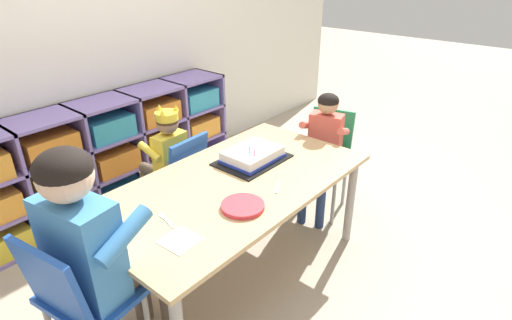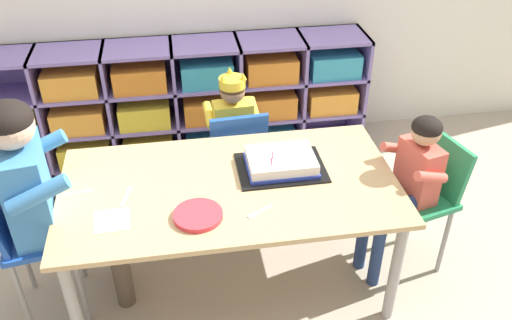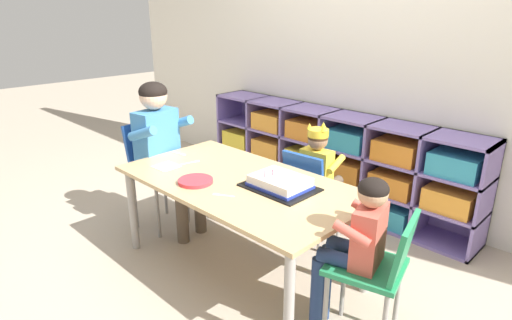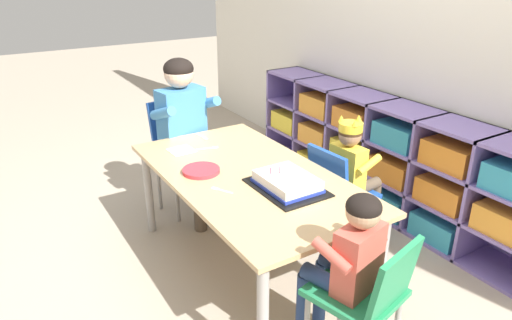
{
  "view_description": "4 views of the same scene",
  "coord_description": "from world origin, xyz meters",
  "px_view_note": "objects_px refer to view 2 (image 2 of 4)",
  "views": [
    {
      "loc": [
        -1.34,
        -1.28,
        1.64
      ],
      "look_at": [
        0.11,
        -0.06,
        0.7
      ],
      "focal_mm": 29.0,
      "sensor_mm": 36.0,
      "label": 1
    },
    {
      "loc": [
        -0.19,
        -1.9,
        2.02
      ],
      "look_at": [
        0.11,
        -0.04,
        0.73
      ],
      "focal_mm": 38.07,
      "sensor_mm": 36.0,
      "label": 2
    },
    {
      "loc": [
        1.7,
        -1.59,
        1.55
      ],
      "look_at": [
        0.16,
        -0.02,
        0.77
      ],
      "focal_mm": 30.02,
      "sensor_mm": 36.0,
      "label": 3
    },
    {
      "loc": [
        1.95,
        -1.16,
        1.65
      ],
      "look_at": [
        0.13,
        -0.03,
        0.73
      ],
      "focal_mm": 32.84,
      "sensor_mm": 36.0,
      "label": 4
    }
  ],
  "objects_px": {
    "adult_helper_seated": "(44,188)",
    "classroom_chair_guest_side": "(422,193)",
    "fork_scattered_mid_table": "(126,195)",
    "classroom_chair_blue": "(236,151)",
    "child_with_crown": "(232,121)",
    "guest_at_table_side": "(408,178)",
    "classroom_chair_adult_side": "(25,229)",
    "paper_plate_stack": "(198,215)",
    "activity_table": "(230,195)",
    "birthday_cake_on_tray": "(281,163)",
    "fork_beside_plate_stack": "(258,212)",
    "fork_near_cake_tray": "(79,193)"
  },
  "relations": [
    {
      "from": "adult_helper_seated",
      "to": "classroom_chair_guest_side",
      "type": "relative_size",
      "value": 1.54
    },
    {
      "from": "fork_scattered_mid_table",
      "to": "classroom_chair_blue",
      "type": "bearing_deg",
      "value": 150.6
    },
    {
      "from": "fork_scattered_mid_table",
      "to": "child_with_crown",
      "type": "bearing_deg",
      "value": 156.04
    },
    {
      "from": "child_with_crown",
      "to": "fork_scattered_mid_table",
      "type": "xyz_separation_m",
      "value": [
        -0.54,
        -0.68,
        0.08
      ]
    },
    {
      "from": "classroom_chair_blue",
      "to": "child_with_crown",
      "type": "bearing_deg",
      "value": -90.35
    },
    {
      "from": "classroom_chair_blue",
      "to": "guest_at_table_side",
      "type": "distance_m",
      "value": 0.94
    },
    {
      "from": "classroom_chair_adult_side",
      "to": "paper_plate_stack",
      "type": "distance_m",
      "value": 0.76
    },
    {
      "from": "activity_table",
      "to": "guest_at_table_side",
      "type": "relative_size",
      "value": 1.72
    },
    {
      "from": "classroom_chair_guest_side",
      "to": "adult_helper_seated",
      "type": "bearing_deg",
      "value": -104.19
    },
    {
      "from": "activity_table",
      "to": "child_with_crown",
      "type": "height_order",
      "value": "child_with_crown"
    },
    {
      "from": "classroom_chair_adult_side",
      "to": "birthday_cake_on_tray",
      "type": "height_order",
      "value": "classroom_chair_adult_side"
    },
    {
      "from": "classroom_chair_guest_side",
      "to": "fork_scattered_mid_table",
      "type": "xyz_separation_m",
      "value": [
        -1.37,
        -0.01,
        0.16
      ]
    },
    {
      "from": "classroom_chair_blue",
      "to": "classroom_chair_guest_side",
      "type": "xyz_separation_m",
      "value": [
        0.82,
        -0.56,
        0.04
      ]
    },
    {
      "from": "guest_at_table_side",
      "to": "birthday_cake_on_tray",
      "type": "height_order",
      "value": "guest_at_table_side"
    },
    {
      "from": "guest_at_table_side",
      "to": "activity_table",
      "type": "bearing_deg",
      "value": -106.5
    },
    {
      "from": "guest_at_table_side",
      "to": "classroom_chair_adult_side",
      "type": "bearing_deg",
      "value": -104.44
    },
    {
      "from": "activity_table",
      "to": "birthday_cake_on_tray",
      "type": "bearing_deg",
      "value": 18.15
    },
    {
      "from": "classroom_chair_blue",
      "to": "fork_scattered_mid_table",
      "type": "bearing_deg",
      "value": 42.39
    },
    {
      "from": "activity_table",
      "to": "classroom_chair_blue",
      "type": "xyz_separation_m",
      "value": [
        0.1,
        0.56,
        -0.14
      ]
    },
    {
      "from": "adult_helper_seated",
      "to": "fork_beside_plate_stack",
      "type": "relative_size",
      "value": 9.4
    },
    {
      "from": "classroom_chair_blue",
      "to": "activity_table",
      "type": "bearing_deg",
      "value": 76.01
    },
    {
      "from": "child_with_crown",
      "to": "fork_near_cake_tray",
      "type": "bearing_deg",
      "value": 36.68
    },
    {
      "from": "activity_table",
      "to": "fork_near_cake_tray",
      "type": "relative_size",
      "value": 11.72
    },
    {
      "from": "paper_plate_stack",
      "to": "activity_table",
      "type": "bearing_deg",
      "value": 52.87
    },
    {
      "from": "adult_helper_seated",
      "to": "birthday_cake_on_tray",
      "type": "height_order",
      "value": "adult_helper_seated"
    },
    {
      "from": "child_with_crown",
      "to": "fork_beside_plate_stack",
      "type": "distance_m",
      "value": 0.89
    },
    {
      "from": "classroom_chair_adult_side",
      "to": "paper_plate_stack",
      "type": "xyz_separation_m",
      "value": [
        0.73,
        -0.18,
        0.12
      ]
    },
    {
      "from": "classroom_chair_guest_side",
      "to": "fork_near_cake_tray",
      "type": "distance_m",
      "value": 1.57
    },
    {
      "from": "child_with_crown",
      "to": "paper_plate_stack",
      "type": "xyz_separation_m",
      "value": [
        -0.25,
        -0.87,
        0.08
      ]
    },
    {
      "from": "classroom_chair_guest_side",
      "to": "birthday_cake_on_tray",
      "type": "height_order",
      "value": "same"
    },
    {
      "from": "classroom_chair_blue",
      "to": "birthday_cake_on_tray",
      "type": "height_order",
      "value": "birthday_cake_on_tray"
    },
    {
      "from": "classroom_chair_guest_side",
      "to": "activity_table",
      "type": "bearing_deg",
      "value": -104.64
    },
    {
      "from": "adult_helper_seated",
      "to": "fork_scattered_mid_table",
      "type": "relative_size",
      "value": 8.2
    },
    {
      "from": "activity_table",
      "to": "adult_helper_seated",
      "type": "xyz_separation_m",
      "value": [
        -0.76,
        -0.01,
        0.14
      ]
    },
    {
      "from": "classroom_chair_blue",
      "to": "fork_scattered_mid_table",
      "type": "xyz_separation_m",
      "value": [
        -0.54,
        -0.57,
        0.2
      ]
    },
    {
      "from": "guest_at_table_side",
      "to": "birthday_cake_on_tray",
      "type": "distance_m",
      "value": 0.59
    },
    {
      "from": "adult_helper_seated",
      "to": "classroom_chair_adult_side",
      "type": "bearing_deg",
      "value": 90.0
    },
    {
      "from": "child_with_crown",
      "to": "fork_beside_plate_stack",
      "type": "height_order",
      "value": "child_with_crown"
    },
    {
      "from": "child_with_crown",
      "to": "fork_scattered_mid_table",
      "type": "distance_m",
      "value": 0.87
    },
    {
      "from": "activity_table",
      "to": "fork_near_cake_tray",
      "type": "distance_m",
      "value": 0.65
    },
    {
      "from": "birthday_cake_on_tray",
      "to": "fork_near_cake_tray",
      "type": "xyz_separation_m",
      "value": [
        -0.89,
        -0.04,
        -0.03
      ]
    },
    {
      "from": "child_with_crown",
      "to": "guest_at_table_side",
      "type": "height_order",
      "value": "guest_at_table_side"
    },
    {
      "from": "classroom_chair_adult_side",
      "to": "fork_beside_plate_stack",
      "type": "distance_m",
      "value": 1.0
    },
    {
      "from": "classroom_chair_adult_side",
      "to": "fork_near_cake_tray",
      "type": "height_order",
      "value": "classroom_chair_adult_side"
    },
    {
      "from": "adult_helper_seated",
      "to": "classroom_chair_guest_side",
      "type": "xyz_separation_m",
      "value": [
        1.69,
        0.0,
        -0.24
      ]
    },
    {
      "from": "guest_at_table_side",
      "to": "fork_scattered_mid_table",
      "type": "xyz_separation_m",
      "value": [
        -1.26,
        0.02,
        0.04
      ]
    },
    {
      "from": "classroom_chair_adult_side",
      "to": "adult_helper_seated",
      "type": "xyz_separation_m",
      "value": [
        0.12,
        0.02,
        0.19
      ]
    },
    {
      "from": "activity_table",
      "to": "guest_at_table_side",
      "type": "bearing_deg",
      "value": -2.22
    },
    {
      "from": "guest_at_table_side",
      "to": "paper_plate_stack",
      "type": "bearing_deg",
      "value": -94.33
    },
    {
      "from": "classroom_chair_guest_side",
      "to": "fork_beside_plate_stack",
      "type": "distance_m",
      "value": 0.87
    }
  ]
}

